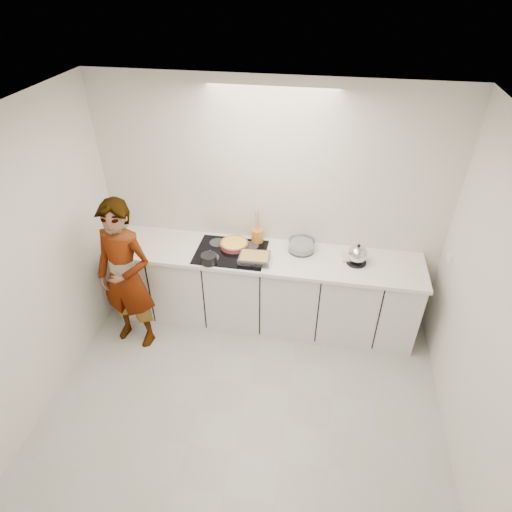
% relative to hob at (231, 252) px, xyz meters
% --- Properties ---
extents(floor, '(3.60, 3.20, 0.00)m').
position_rel_hob_xyz_m(floor, '(0.35, -1.26, -0.92)').
color(floor, '#AAA9A1').
rests_on(floor, ground).
extents(ceiling, '(3.60, 3.20, 0.00)m').
position_rel_hob_xyz_m(ceiling, '(0.35, -1.26, 1.68)').
color(ceiling, white).
rests_on(ceiling, wall_back).
extents(wall_back, '(3.60, 0.00, 2.60)m').
position_rel_hob_xyz_m(wall_back, '(0.35, 0.34, 0.38)').
color(wall_back, silver).
rests_on(wall_back, ground).
extents(wall_left, '(0.00, 3.20, 2.60)m').
position_rel_hob_xyz_m(wall_left, '(-1.45, -1.26, 0.38)').
color(wall_left, silver).
rests_on(wall_left, ground).
extents(wall_right, '(0.02, 3.20, 2.60)m').
position_rel_hob_xyz_m(wall_right, '(2.15, -1.24, 0.38)').
color(wall_right, silver).
rests_on(wall_right, ground).
extents(base_cabinets, '(3.20, 0.58, 0.87)m').
position_rel_hob_xyz_m(base_cabinets, '(0.35, 0.02, -0.48)').
color(base_cabinets, silver).
rests_on(base_cabinets, floor).
extents(countertop, '(3.24, 0.64, 0.04)m').
position_rel_hob_xyz_m(countertop, '(0.35, 0.02, -0.03)').
color(countertop, white).
rests_on(countertop, base_cabinets).
extents(hob, '(0.72, 0.54, 0.01)m').
position_rel_hob_xyz_m(hob, '(0.00, 0.00, 0.00)').
color(hob, black).
rests_on(hob, countertop).
extents(tart_dish, '(0.38, 0.38, 0.05)m').
position_rel_hob_xyz_m(tart_dish, '(0.01, 0.10, 0.03)').
color(tart_dish, '#A24537').
rests_on(tart_dish, hob).
extents(saucepan, '(0.19, 0.19, 0.15)m').
position_rel_hob_xyz_m(saucepan, '(-0.17, -0.22, 0.05)').
color(saucepan, black).
rests_on(saucepan, hob).
extents(baking_dish, '(0.32, 0.24, 0.06)m').
position_rel_hob_xyz_m(baking_dish, '(0.27, -0.11, 0.04)').
color(baking_dish, silver).
rests_on(baking_dish, hob).
extents(mixing_bowl, '(0.34, 0.34, 0.13)m').
position_rel_hob_xyz_m(mixing_bowl, '(0.71, 0.16, 0.05)').
color(mixing_bowl, silver).
rests_on(mixing_bowl, countertop).
extents(tea_towel, '(0.20, 0.15, 0.03)m').
position_rel_hob_xyz_m(tea_towel, '(1.24, 0.09, 0.01)').
color(tea_towel, white).
rests_on(tea_towel, countertop).
extents(kettle, '(0.26, 0.26, 0.23)m').
position_rel_hob_xyz_m(kettle, '(1.28, 0.04, 0.09)').
color(kettle, black).
rests_on(kettle, countertop).
extents(utensil_crock, '(0.13, 0.13, 0.16)m').
position_rel_hob_xyz_m(utensil_crock, '(0.24, 0.24, 0.07)').
color(utensil_crock, orange).
rests_on(utensil_crock, countertop).
extents(cook, '(0.67, 0.49, 1.67)m').
position_rel_hob_xyz_m(cook, '(-0.96, -0.49, -0.08)').
color(cook, silver).
rests_on(cook, floor).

